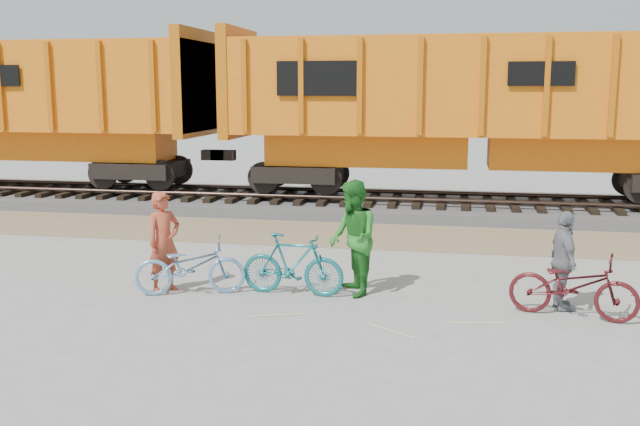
# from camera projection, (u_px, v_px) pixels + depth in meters

# --- Properties ---
(ground) EXTENTS (120.00, 120.00, 0.00)m
(ground) POSITION_uv_depth(u_px,v_px,m) (349.00, 304.00, 11.65)
(ground) COLOR #9E9E99
(ground) RESTS_ON ground
(gravel_strip) EXTENTS (120.00, 3.00, 0.02)m
(gravel_strip) POSITION_uv_depth(u_px,v_px,m) (382.00, 236.00, 16.98)
(gravel_strip) COLOR #8F7C58
(gravel_strip) RESTS_ON ground
(ballast_bed) EXTENTS (120.00, 4.00, 0.30)m
(ballast_bed) POSITION_uv_depth(u_px,v_px,m) (395.00, 207.00, 20.34)
(ballast_bed) COLOR slate
(ballast_bed) RESTS_ON ground
(track) EXTENTS (120.00, 2.60, 0.24)m
(track) POSITION_uv_depth(u_px,v_px,m) (395.00, 196.00, 20.28)
(track) COLOR black
(track) RESTS_ON ballast_bed
(hopper_car_center) EXTENTS (14.00, 3.13, 4.65)m
(hopper_car_center) POSITION_uv_depth(u_px,v_px,m) (480.00, 106.00, 19.43)
(hopper_car_center) COLOR black
(hopper_car_center) RESTS_ON track
(bicycle_blue) EXTENTS (1.98, 1.19, 0.98)m
(bicycle_blue) POSITION_uv_depth(u_px,v_px,m) (190.00, 266.00, 12.13)
(bicycle_blue) COLOR #6E9CBF
(bicycle_blue) RESTS_ON ground
(bicycle_teal) EXTENTS (1.80, 0.61, 1.07)m
(bicycle_teal) POSITION_uv_depth(u_px,v_px,m) (293.00, 264.00, 12.08)
(bicycle_teal) COLOR #176E71
(bicycle_teal) RESTS_ON ground
(bicycle_maroon) EXTENTS (2.02, 1.10, 1.00)m
(bicycle_maroon) POSITION_uv_depth(u_px,v_px,m) (573.00, 286.00, 10.88)
(bicycle_maroon) COLOR #4D1417
(bicycle_maroon) RESTS_ON ground
(person_solo) EXTENTS (0.70, 0.76, 1.75)m
(person_solo) POSITION_uv_depth(u_px,v_px,m) (164.00, 242.00, 12.25)
(person_solo) COLOR #B4452A
(person_solo) RESTS_ON ground
(person_man) EXTENTS (1.07, 1.18, 1.97)m
(person_man) POSITION_uv_depth(u_px,v_px,m) (353.00, 238.00, 12.02)
(person_man) COLOR #247524
(person_man) RESTS_ON ground
(person_woman) EXTENTS (0.55, 0.99, 1.59)m
(person_woman) POSITION_uv_depth(u_px,v_px,m) (564.00, 261.00, 11.24)
(person_woman) COLOR gray
(person_woman) RESTS_ON ground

